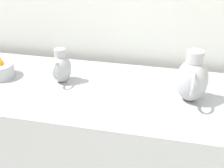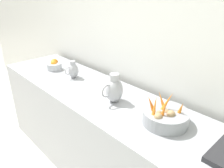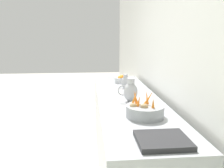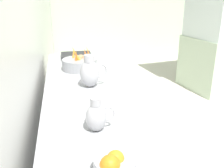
{
  "view_description": "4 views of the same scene",
  "coord_description": "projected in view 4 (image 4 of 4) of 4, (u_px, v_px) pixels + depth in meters",
  "views": [
    {
      "loc": [
        -0.14,
        0.01,
        1.69
      ],
      "look_at": [
        -1.32,
        -0.26,
        1.07
      ],
      "focal_mm": 49.3,
      "sensor_mm": 36.0,
      "label": 1
    },
    {
      "loc": [
        -0.32,
        1.3,
        1.86
      ],
      "look_at": [
        -1.48,
        0.07,
        1.09
      ],
      "focal_mm": 35.68,
      "sensor_mm": 36.0,
      "label": 2
    },
    {
      "loc": [
        -1.06,
        2.51,
        1.63
      ],
      "look_at": [
        -1.31,
        -0.09,
        1.09
      ],
      "focal_mm": 38.16,
      "sensor_mm": 36.0,
      "label": 3
    },
    {
      "loc": [
        -1.69,
        -1.77,
        1.63
      ],
      "look_at": [
        -1.37,
        -0.2,
        1.05
      ],
      "focal_mm": 40.57,
      "sensor_mm": 36.0,
      "label": 4
    }
  ],
  "objects": [
    {
      "name": "orange_bowl",
      "position": [
        114.0,
        165.0,
        1.0
      ],
      "size": [
        0.17,
        0.17,
        0.11
      ],
      "color": "#ADAFB5",
      "rests_on": "prep_counter"
    },
    {
      "name": "metal_pitcher_short",
      "position": [
        96.0,
        116.0,
        1.33
      ],
      "size": [
        0.16,
        0.11,
        0.19
      ],
      "color": "#A3A3A8",
      "rests_on": "prep_counter"
    },
    {
      "name": "tile_wall_left",
      "position": [
        25.0,
        10.0,
        2.0
      ],
      "size": [
        0.1,
        9.13,
        3.0
      ],
      "primitive_type": "cube",
      "color": "silver",
      "rests_on": "ground_plane"
    },
    {
      "name": "metal_pitcher_tall",
      "position": [
        90.0,
        73.0,
        1.95
      ],
      "size": [
        0.21,
        0.15,
        0.25
      ],
      "color": "#A3A3A8",
      "rests_on": "prep_counter"
    },
    {
      "name": "vegetable_colander",
      "position": [
        80.0,
        64.0,
        2.41
      ],
      "size": [
        0.33,
        0.33,
        0.23
      ],
      "color": "gray",
      "rests_on": "prep_counter"
    },
    {
      "name": "counter_sink_basin",
      "position": [
        76.0,
        55.0,
        2.9
      ],
      "size": [
        0.34,
        0.3,
        0.04
      ],
      "primitive_type": "cube",
      "color": "#232326",
      "rests_on": "prep_counter"
    },
    {
      "name": "prep_counter",
      "position": [
        94.0,
        151.0,
        1.97
      ],
      "size": [
        0.69,
        2.78,
        0.93
      ],
      "primitive_type": "cube",
      "color": "#9EA0A5",
      "rests_on": "ground_plane"
    }
  ]
}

